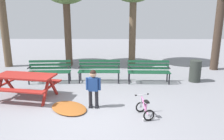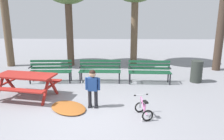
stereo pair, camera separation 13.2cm
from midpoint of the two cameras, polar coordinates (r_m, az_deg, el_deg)
ground at (r=5.73m, az=-8.12°, el=-12.83°), size 36.00×36.00×0.00m
picnic_table at (r=7.38m, az=-21.90°, el=-2.49°), size 2.01×1.64×0.79m
park_bench_far_left at (r=8.84m, az=-16.19°, el=0.13°), size 1.63×0.56×0.85m
park_bench_left at (r=8.59m, az=-3.73°, el=0.26°), size 1.60×0.46×0.85m
park_bench_right at (r=8.57m, az=9.00°, el=0.09°), size 1.61×0.48×0.85m
child_standing at (r=6.19m, az=-5.46°, el=-4.04°), size 0.42×0.19×1.11m
kids_bicycle at (r=5.86m, az=7.83°, el=-10.01°), size 0.48×0.62×0.54m
leaf_pile at (r=6.41m, az=-11.63°, el=-9.57°), size 1.43×1.42×0.07m
trash_bin at (r=9.18m, az=20.31°, el=-0.26°), size 0.44×0.44×0.84m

